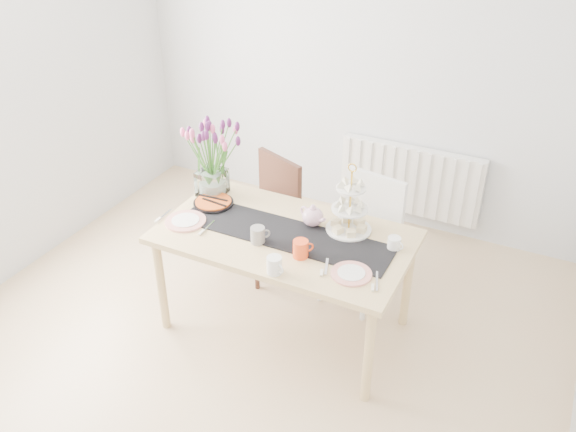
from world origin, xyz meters
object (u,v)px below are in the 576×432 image
at_px(chair_white, 364,230).
at_px(chair_brown, 268,207).
at_px(mug_white, 274,265).
at_px(mug_orange, 301,249).
at_px(plate_right, 351,274).
at_px(tulip_vase, 209,147).
at_px(cake_stand, 349,214).
at_px(mug_grey, 258,235).
at_px(dining_table, 285,244).
at_px(tart_tin, 213,203).
at_px(teapot, 313,217).
at_px(plate_left, 186,221).
at_px(radiator, 410,180).
at_px(cream_jug, 394,243).

bearing_deg(chair_white, chair_brown, -169.75).
distance_m(mug_white, mug_orange, 0.22).
bearing_deg(plate_right, tulip_vase, 159.74).
bearing_deg(cake_stand, chair_brown, 154.71).
xyz_separation_m(mug_white, plate_right, (0.40, 0.18, -0.05)).
xyz_separation_m(mug_grey, mug_white, (0.24, -0.23, -0.00)).
bearing_deg(cake_stand, dining_table, -148.30).
distance_m(tart_tin, plate_right, 1.18).
height_order(teapot, plate_left, teapot).
height_order(tart_tin, mug_white, mug_white).
distance_m(chair_white, mug_white, 1.03).
xyz_separation_m(chair_brown, mug_grey, (0.33, -0.74, 0.28)).
bearing_deg(teapot, cake_stand, 35.76).
distance_m(tart_tin, mug_orange, 0.85).
bearing_deg(mug_grey, plate_left, 137.13).
bearing_deg(plate_right, radiator, 95.29).
bearing_deg(tulip_vase, mug_white, -37.60).
height_order(tulip_vase, plate_left, tulip_vase).
height_order(chair_brown, mug_grey, chair_brown).
distance_m(cake_stand, mug_orange, 0.43).
distance_m(cream_jug, mug_orange, 0.57).
bearing_deg(chair_brown, plate_right, -17.32).
bearing_deg(mug_white, chair_brown, 143.59).
bearing_deg(mug_grey, plate_right, -47.90).
bearing_deg(mug_grey, mug_white, -87.72).
xyz_separation_m(cake_stand, teapot, (-0.23, -0.05, -0.05)).
bearing_deg(teapot, mug_orange, -53.21).
relative_size(tulip_vase, teapot, 2.96).
height_order(chair_brown, teapot, chair_brown).
xyz_separation_m(radiator, cream_jug, (0.30, -1.47, 0.34)).
distance_m(chair_white, teapot, 0.55).
relative_size(tart_tin, plate_right, 1.15).
relative_size(teapot, mug_grey, 2.08).
bearing_deg(tart_tin, plate_right, -15.69).
bearing_deg(plate_left, mug_white, -16.45).
bearing_deg(chair_white, cake_stand, -77.57).
relative_size(radiator, mug_white, 11.26).
height_order(radiator, mug_orange, mug_orange).
distance_m(chair_white, cream_jug, 0.60).
relative_size(cream_jug, mug_orange, 0.73).
bearing_deg(chair_brown, mug_white, -37.89).
xyz_separation_m(dining_table, plate_right, (0.53, -0.21, 0.08)).
relative_size(dining_table, chair_brown, 1.77).
distance_m(radiator, plate_left, 2.07).
height_order(chair_white, tart_tin, chair_white).
xyz_separation_m(radiator, tulip_vase, (-1.05, -1.38, 0.66)).
relative_size(dining_table, plate_left, 5.97).
xyz_separation_m(mug_grey, plate_left, (-0.54, -0.00, -0.05)).
relative_size(teapot, plate_right, 0.93).
distance_m(radiator, dining_table, 1.67).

